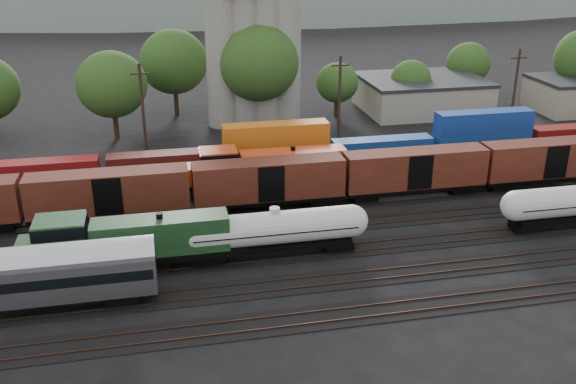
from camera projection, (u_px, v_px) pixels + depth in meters
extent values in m
plane|color=black|center=(279.00, 230.00, 60.19)|extent=(600.00, 600.00, 0.00)
cube|color=black|center=(319.00, 318.00, 46.59)|extent=(180.00, 3.20, 0.08)
cube|color=#382319|center=(321.00, 322.00, 45.91)|extent=(180.00, 0.08, 0.16)
cube|color=#382319|center=(317.00, 312.00, 47.21)|extent=(180.00, 0.08, 0.16)
cube|color=black|center=(303.00, 283.00, 51.12)|extent=(180.00, 3.20, 0.08)
cube|color=#382319|center=(305.00, 287.00, 50.44)|extent=(180.00, 0.08, 0.16)
cube|color=#382319|center=(301.00, 278.00, 51.74)|extent=(180.00, 0.08, 0.16)
cube|color=black|center=(290.00, 255.00, 55.65)|extent=(180.00, 3.20, 0.08)
cube|color=#382319|center=(292.00, 258.00, 54.97)|extent=(180.00, 0.08, 0.16)
cube|color=#382319|center=(289.00, 250.00, 56.27)|extent=(180.00, 0.08, 0.16)
cube|color=black|center=(279.00, 230.00, 60.17)|extent=(180.00, 3.20, 0.08)
cube|color=#382319|center=(281.00, 233.00, 59.49)|extent=(180.00, 0.08, 0.16)
cube|color=#382319|center=(278.00, 226.00, 60.79)|extent=(180.00, 0.08, 0.16)
cube|color=black|center=(270.00, 209.00, 64.70)|extent=(180.00, 3.20, 0.08)
cube|color=#382319|center=(271.00, 211.00, 64.02)|extent=(180.00, 0.08, 0.16)
cube|color=#382319|center=(268.00, 206.00, 65.32)|extent=(180.00, 0.08, 0.16)
cube|color=black|center=(261.00, 191.00, 69.23)|extent=(180.00, 3.20, 0.08)
cube|color=#382319|center=(263.00, 193.00, 68.55)|extent=(180.00, 0.08, 0.16)
cube|color=#382319|center=(260.00, 188.00, 69.85)|extent=(180.00, 0.08, 0.16)
cube|color=black|center=(254.00, 175.00, 73.75)|extent=(180.00, 3.20, 0.08)
cube|color=#382319|center=(255.00, 176.00, 73.07)|extent=(180.00, 0.08, 0.16)
cube|color=#382319|center=(253.00, 172.00, 74.37)|extent=(180.00, 0.08, 0.16)
cube|color=black|center=(135.00, 255.00, 52.66)|extent=(18.41, 3.14, 0.43)
cube|color=black|center=(136.00, 261.00, 52.84)|extent=(5.42, 2.38, 0.87)
cube|color=#1A3F1E|center=(161.00, 234.00, 52.44)|extent=(11.05, 2.60, 2.92)
cube|color=#1A3F1E|center=(62.00, 240.00, 50.85)|extent=(3.90, 3.14, 3.57)
cube|color=black|center=(60.00, 227.00, 50.42)|extent=(4.01, 3.25, 0.97)
cube|color=#1A3F1E|center=(29.00, 252.00, 50.67)|extent=(1.73, 2.60, 1.95)
cylinder|color=black|center=(159.00, 216.00, 51.82)|extent=(0.54, 0.54, 0.54)
cube|color=black|center=(61.00, 270.00, 51.81)|extent=(2.82, 2.17, 0.76)
cube|color=black|center=(207.00, 256.00, 54.04)|extent=(2.82, 2.17, 0.76)
cylinder|color=silver|center=(275.00, 228.00, 54.35)|extent=(13.65, 2.81, 2.81)
sphere|color=silver|center=(194.00, 235.00, 53.06)|extent=(2.81, 2.81, 2.81)
sphere|color=silver|center=(352.00, 221.00, 55.65)|extent=(2.81, 2.81, 2.81)
cylinder|color=silver|center=(275.00, 210.00, 53.75)|extent=(0.87, 0.87, 0.48)
cube|color=black|center=(275.00, 228.00, 54.35)|extent=(13.96, 2.95, 0.08)
cube|color=black|center=(275.00, 244.00, 54.94)|extent=(13.18, 2.13, 0.48)
cube|color=black|center=(210.00, 256.00, 54.10)|extent=(2.52, 1.94, 0.68)
cube|color=black|center=(337.00, 244.00, 56.22)|extent=(2.52, 1.94, 0.68)
sphere|color=silver|center=(516.00, 206.00, 58.61)|extent=(2.83, 2.83, 2.83)
cube|color=black|center=(525.00, 226.00, 59.67)|extent=(2.54, 1.95, 0.68)
cube|color=black|center=(0.00, 303.00, 46.41)|extent=(22.55, 2.44, 0.38)
cube|color=black|center=(122.00, 296.00, 48.24)|extent=(2.44, 1.88, 0.66)
cube|color=black|center=(272.00, 179.00, 68.95)|extent=(18.96, 3.06, 0.42)
cube|color=black|center=(272.00, 183.00, 69.13)|extent=(5.27, 2.32, 0.84)
cube|color=red|center=(293.00, 163.00, 68.77)|extent=(11.38, 2.53, 2.84)
cube|color=red|center=(219.00, 165.00, 67.14)|extent=(3.79, 3.06, 3.48)
cube|color=black|center=(218.00, 155.00, 66.72)|extent=(3.90, 3.16, 0.95)
cube|color=red|center=(194.00, 174.00, 66.93)|extent=(1.69, 2.53, 1.90)
cylinder|color=black|center=(293.00, 149.00, 68.17)|extent=(0.53, 0.53, 0.53)
cube|color=black|center=(216.00, 189.00, 68.06)|extent=(2.74, 2.11, 0.74)
cube|color=black|center=(327.00, 180.00, 70.37)|extent=(2.74, 2.11, 0.74)
cube|color=black|center=(111.00, 211.00, 61.33)|extent=(15.00, 2.60, 0.40)
cube|color=#4E1D12|center=(109.00, 191.00, 60.53)|extent=(15.00, 2.90, 3.80)
cube|color=black|center=(269.00, 198.00, 64.25)|extent=(15.00, 2.60, 0.40)
cube|color=#4E1D12|center=(269.00, 179.00, 63.45)|extent=(15.00, 2.90, 3.80)
cube|color=black|center=(413.00, 187.00, 67.17)|extent=(15.00, 2.60, 0.40)
cube|color=#4E1D12|center=(415.00, 168.00, 66.37)|extent=(15.00, 2.90, 3.80)
cube|color=black|center=(546.00, 176.00, 70.09)|extent=(15.00, 2.60, 0.40)
cube|color=#4E1D12|center=(549.00, 158.00, 69.29)|extent=(15.00, 2.90, 3.80)
cube|color=black|center=(254.00, 171.00, 73.58)|extent=(160.00, 2.60, 0.60)
cube|color=maroon|center=(41.00, 172.00, 68.60)|extent=(12.00, 2.40, 2.60)
cube|color=#4E1512|center=(163.00, 164.00, 71.03)|extent=(12.00, 2.40, 2.60)
cube|color=navy|center=(276.00, 156.00, 73.46)|extent=(12.00, 2.40, 2.60)
cube|color=#CE6315|center=(276.00, 135.00, 72.47)|extent=(12.00, 2.40, 2.60)
cube|color=navy|center=(382.00, 149.00, 75.89)|extent=(12.00, 2.40, 2.60)
cube|color=navy|center=(482.00, 142.00, 78.32)|extent=(12.00, 2.40, 2.60)
cube|color=navy|center=(484.00, 122.00, 77.33)|extent=(12.00, 2.40, 2.60)
cube|color=maroon|center=(575.00, 136.00, 80.74)|extent=(12.00, 2.40, 2.60)
cylinder|color=gray|center=(222.00, 63.00, 89.17)|extent=(4.40, 4.40, 18.00)
cylinder|color=gray|center=(243.00, 62.00, 89.74)|extent=(4.40, 4.40, 18.00)
cylinder|color=gray|center=(265.00, 61.00, 90.31)|extent=(4.40, 4.40, 18.00)
cylinder|color=gray|center=(285.00, 60.00, 90.88)|extent=(4.40, 4.40, 18.00)
cube|color=#9E937F|center=(422.00, 96.00, 99.41)|extent=(18.00, 14.00, 4.60)
cube|color=#232326|center=(423.00, 79.00, 98.44)|extent=(18.36, 14.28, 0.50)
cylinder|color=black|center=(116.00, 126.00, 86.02)|extent=(0.70, 0.70, 3.39)
ellipsoid|color=#31531E|center=(112.00, 84.00, 83.86)|extent=(9.21, 9.21, 8.72)
cylinder|color=black|center=(176.00, 103.00, 97.15)|extent=(0.70, 0.70, 3.70)
ellipsoid|color=#31531E|center=(174.00, 62.00, 94.80)|extent=(10.03, 10.03, 9.51)
cylinder|color=black|center=(259.00, 111.00, 91.73)|extent=(0.70, 0.70, 4.13)
ellipsoid|color=#31531E|center=(258.00, 63.00, 89.10)|extent=(11.22, 11.22, 10.63)
cylinder|color=black|center=(336.00, 108.00, 96.93)|extent=(0.70, 0.70, 2.31)
ellipsoid|color=#31531E|center=(337.00, 83.00, 95.45)|extent=(6.27, 6.27, 5.94)
cylinder|color=black|center=(409.00, 104.00, 99.49)|extent=(0.70, 0.70, 2.27)
ellipsoid|color=#31531E|center=(411.00, 79.00, 98.04)|extent=(6.16, 6.16, 5.84)
cylinder|color=black|center=(465.00, 90.00, 107.15)|extent=(0.70, 0.70, 2.65)
ellipsoid|color=#31531E|center=(468.00, 63.00, 105.46)|extent=(7.19, 7.19, 6.81)
cylinder|color=black|center=(143.00, 114.00, 75.55)|extent=(0.36, 0.36, 12.00)
cube|color=black|center=(140.00, 74.00, 73.73)|extent=(2.20, 0.18, 0.18)
cylinder|color=black|center=(339.00, 104.00, 80.10)|extent=(0.36, 0.36, 12.00)
cube|color=black|center=(340.00, 65.00, 78.28)|extent=(2.20, 0.18, 0.18)
cylinder|color=black|center=(514.00, 94.00, 84.66)|extent=(0.36, 0.36, 12.00)
cube|color=black|center=(519.00, 58.00, 82.83)|extent=(2.20, 0.18, 0.18)
ellipsoid|color=#59665B|center=(257.00, 38.00, 311.82)|extent=(520.00, 286.00, 130.00)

